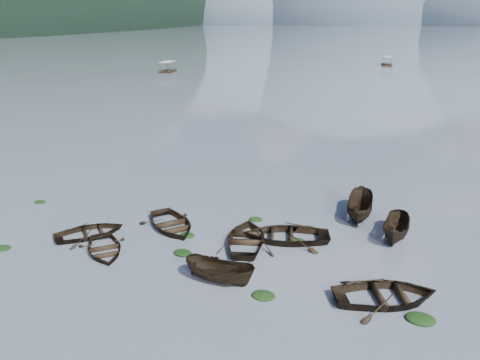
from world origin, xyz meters
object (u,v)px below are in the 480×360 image
(pontoon_left, at_px, (168,72))
(pontoon_centre, at_px, (387,65))
(rowboat_3, at_px, (247,243))
(rowboat_0, at_px, (104,252))

(pontoon_left, distance_m, pontoon_centre, 58.24)
(pontoon_left, height_order, pontoon_centre, pontoon_left)
(rowboat_3, relative_size, pontoon_left, 0.77)
(rowboat_3, bearing_deg, pontoon_centre, -105.75)
(rowboat_0, relative_size, pontoon_centre, 0.67)
(pontoon_centre, bearing_deg, pontoon_left, -152.57)
(rowboat_0, height_order, rowboat_3, rowboat_3)
(rowboat_3, relative_size, pontoon_centre, 0.81)
(rowboat_3, xyz_separation_m, pontoon_left, (-43.19, 78.32, 0.00))
(rowboat_3, bearing_deg, pontoon_left, -73.91)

